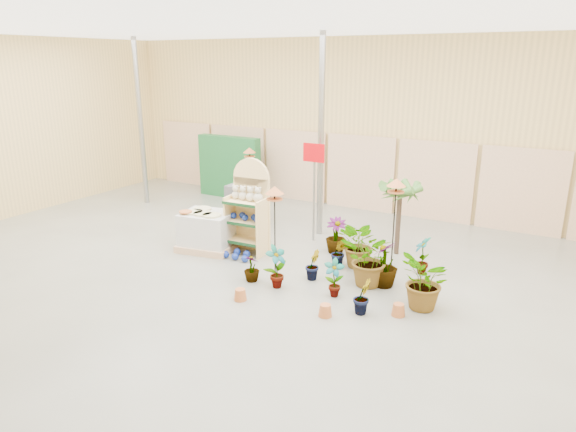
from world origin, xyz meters
name	(u,v)px	position (x,y,z in m)	size (l,w,h in m)	color
room	(257,158)	(0.00, 0.91, 2.21)	(15.20, 12.10, 4.70)	slate
display_shelf	(250,210)	(-0.77, 1.75, 0.91)	(0.86, 0.58, 1.99)	#E3BF7A
teddy_bears	(248,195)	(-0.74, 1.66, 1.26)	(0.74, 0.19, 0.31)	beige
gazing_balls_shelf	(246,217)	(-0.77, 1.63, 0.78)	(0.73, 0.25, 0.14)	navy
gazing_balls_floor	(238,255)	(-0.73, 1.23, 0.07)	(0.63, 0.39, 0.15)	navy
pallet_stack	(208,231)	(-1.61, 1.38, 0.41)	(1.30, 1.15, 0.85)	tan
charcoal_planters	(244,206)	(-1.87, 3.13, 0.50)	(0.80, 0.50, 1.00)	#3C3C3E
trellis_stock	(229,167)	(-3.80, 5.20, 0.90)	(2.00, 0.30, 1.80)	#195929
offer_sign	(314,172)	(0.10, 2.98, 1.57)	(0.50, 0.08, 2.20)	gray
bird_table_front	(275,193)	(0.38, 0.88, 1.61)	(0.34, 0.34, 1.73)	black
bird_table_right	(396,186)	(2.32, 1.81, 1.78)	(0.34, 0.34, 1.92)	black
bird_table_back	(249,152)	(-2.58, 4.46, 1.56)	(0.34, 0.34, 1.68)	black
palm	(400,189)	(1.99, 3.13, 1.39)	(0.70, 0.70, 1.64)	#402F23
potted_plant_0	(276,267)	(0.68, 0.43, 0.40)	(0.42, 0.28, 0.80)	#3D6D28
potted_plant_1	(313,265)	(1.06, 1.09, 0.28)	(0.31, 0.25, 0.56)	#3D6D28
potted_plant_2	(366,259)	(2.02, 1.30, 0.51)	(0.92, 0.80, 1.03)	#3D6D28
potted_plant_3	(385,264)	(2.31, 1.46, 0.42)	(0.47, 0.47, 0.84)	#3D6D28
potted_plant_4	(422,255)	(2.74, 2.36, 0.37)	(0.39, 0.27, 0.75)	#3D6D28
potted_plant_5	(339,253)	(1.25, 1.87, 0.30)	(0.33, 0.27, 0.60)	#3D6D28
potted_plant_6	(361,245)	(1.61, 2.05, 0.46)	(0.84, 0.73, 0.93)	#3D6D28
potted_plant_7	(252,268)	(0.13, 0.45, 0.25)	(0.28, 0.28, 0.51)	#3D6D28
potted_plant_8	(334,278)	(1.71, 0.62, 0.34)	(0.36, 0.24, 0.68)	#3D6D28
potted_plant_9	(362,296)	(2.36, 0.29, 0.29)	(0.32, 0.26, 0.58)	#3D6D28
potted_plant_10	(425,282)	(3.19, 0.90, 0.48)	(0.87, 0.75, 0.97)	#3D6D28
potted_plant_11	(336,236)	(0.86, 2.55, 0.38)	(0.42, 0.42, 0.76)	#3D6D28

